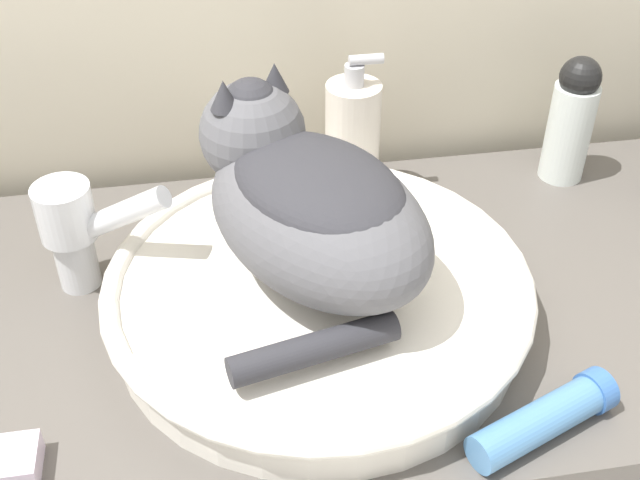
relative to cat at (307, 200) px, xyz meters
The scene contains 6 objects.
sink_basin 0.11m from the cat, 57.27° to the right, with size 0.44×0.44×0.06m.
cat is the anchor object (origin of this frame).
faucet 0.25m from the cat, 161.16° to the left, with size 0.14×0.08×0.14m.
soap_pump_bottle 0.23m from the cat, 66.70° to the left, with size 0.07×0.07×0.19m.
lotion_bottle_white 0.42m from the cat, 28.67° to the left, with size 0.06×0.06×0.17m.
cream_tube 0.29m from the cat, 47.35° to the right, with size 0.15×0.09×0.04m.
Camera 1 is at (-0.15, -0.38, 1.43)m, focal length 45.00 mm.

